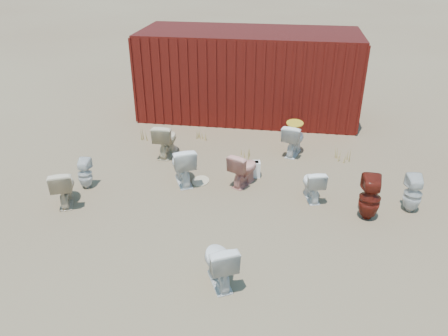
# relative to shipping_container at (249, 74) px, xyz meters

# --- Properties ---
(ground) EXTENTS (100.00, 100.00, 0.00)m
(ground) POSITION_rel_shipping_container_xyz_m (0.00, -5.20, -1.20)
(ground) COLOR brown
(ground) RESTS_ON ground
(shipping_container) EXTENTS (6.00, 2.40, 2.40)m
(shipping_container) POSITION_rel_shipping_container_xyz_m (0.00, 0.00, 0.00)
(shipping_container) COLOR #47100B
(shipping_container) RESTS_ON ground
(toilet_front_a) EXTENTS (0.78, 0.95, 0.85)m
(toilet_front_a) POSITION_rel_shipping_container_xyz_m (-0.92, -4.33, -0.78)
(toilet_front_a) COLOR white
(toilet_front_a) RESTS_ON ground
(toilet_front_pink) EXTENTS (0.68, 0.82, 0.73)m
(toilet_front_pink) POSITION_rel_shipping_container_xyz_m (0.35, -4.21, -0.83)
(toilet_front_pink) COLOR tan
(toilet_front_pink) RESTS_ON ground
(toilet_front_c) EXTENTS (0.71, 0.86, 0.76)m
(toilet_front_c) POSITION_rel_shipping_container_xyz_m (0.34, -7.25, -0.82)
(toilet_front_c) COLOR silver
(toilet_front_c) RESTS_ON ground
(toilet_front_maroon) EXTENTS (0.39, 0.40, 0.86)m
(toilet_front_maroon) POSITION_rel_shipping_container_xyz_m (2.76, -5.13, -0.77)
(toilet_front_maroon) COLOR #611910
(toilet_front_maroon) RESTS_ON ground
(toilet_front_e) EXTENTS (0.53, 0.73, 0.67)m
(toilet_front_e) POSITION_rel_shipping_container_xyz_m (1.76, -4.59, -0.87)
(toilet_front_e) COLOR white
(toilet_front_e) RESTS_ON ground
(toilet_back_a) EXTENTS (0.31, 0.32, 0.64)m
(toilet_back_a) POSITION_rel_shipping_container_xyz_m (-2.85, -4.85, -0.88)
(toilet_back_a) COLOR silver
(toilet_back_a) RESTS_ON ground
(toilet_back_beige_left) EXTENTS (0.68, 0.85, 0.76)m
(toilet_back_beige_left) POSITION_rel_shipping_container_xyz_m (-2.99, -5.50, -0.82)
(toilet_back_beige_left) COLOR beige
(toilet_back_beige_left) RESTS_ON ground
(toilet_back_beige_right) EXTENTS (0.48, 0.81, 0.82)m
(toilet_back_beige_right) POSITION_rel_shipping_container_xyz_m (-1.62, -3.09, -0.79)
(toilet_back_beige_right) COLOR beige
(toilet_back_beige_right) RESTS_ON ground
(toilet_back_yellowlid) EXTENTS (0.63, 0.86, 0.78)m
(toilet_back_yellowlid) POSITION_rel_shipping_container_xyz_m (1.36, -2.57, -0.81)
(toilet_back_yellowlid) COLOR white
(toilet_back_yellowlid) RESTS_ON ground
(toilet_back_e) EXTENTS (0.35, 0.36, 0.74)m
(toilet_back_e) POSITION_rel_shipping_container_xyz_m (3.60, -4.75, -0.83)
(toilet_back_e) COLOR silver
(toilet_back_e) RESTS_ON ground
(yellow_lid) EXTENTS (0.40, 0.49, 0.02)m
(yellow_lid) POSITION_rel_shipping_container_xyz_m (1.36, -2.57, -0.41)
(yellow_lid) COLOR gold
(yellow_lid) RESTS_ON toilet_back_yellowlid
(loose_tank) EXTENTS (0.52, 0.27, 0.35)m
(loose_tank) POSITION_rel_shipping_container_xyz_m (0.42, -3.86, -1.02)
(loose_tank) COLOR white
(loose_tank) RESTS_ON ground
(loose_lid_near) EXTENTS (0.44, 0.54, 0.02)m
(loose_lid_near) POSITION_rel_shipping_container_xyz_m (-1.64, -2.81, -1.19)
(loose_lid_near) COLOR beige
(loose_lid_near) RESTS_ON ground
(loose_lid_far) EXTENTS (0.37, 0.47, 0.02)m
(loose_lid_far) POSITION_rel_shipping_container_xyz_m (-0.56, -4.25, -1.19)
(loose_lid_far) COLOR #C3B38D
(loose_lid_far) RESTS_ON ground
(weed_clump_a) EXTENTS (0.36, 0.36, 0.31)m
(weed_clump_a) POSITION_rel_shipping_container_xyz_m (-2.35, -2.22, -1.04)
(weed_clump_a) COLOR olive
(weed_clump_a) RESTS_ON ground
(weed_clump_b) EXTENTS (0.32, 0.32, 0.25)m
(weed_clump_b) POSITION_rel_shipping_container_xyz_m (0.22, -2.96, -1.07)
(weed_clump_b) COLOR olive
(weed_clump_b) RESTS_ON ground
(weed_clump_c) EXTENTS (0.36, 0.36, 0.31)m
(weed_clump_c) POSITION_rel_shipping_container_xyz_m (2.49, -2.74, -1.04)
(weed_clump_c) COLOR olive
(weed_clump_c) RESTS_ON ground
(weed_clump_d) EXTENTS (0.30, 0.30, 0.26)m
(weed_clump_d) POSITION_rel_shipping_container_xyz_m (-0.95, -1.99, -1.07)
(weed_clump_d) COLOR olive
(weed_clump_d) RESTS_ON ground
(weed_clump_e) EXTENTS (0.34, 0.34, 0.31)m
(weed_clump_e) POSITION_rel_shipping_container_xyz_m (1.19, -1.75, -1.04)
(weed_clump_e) COLOR olive
(weed_clump_e) RESTS_ON ground
(weed_clump_f) EXTENTS (0.28, 0.28, 0.24)m
(weed_clump_f) POSITION_rel_shipping_container_xyz_m (2.81, -4.68, -1.08)
(weed_clump_f) COLOR olive
(weed_clump_f) RESTS_ON ground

